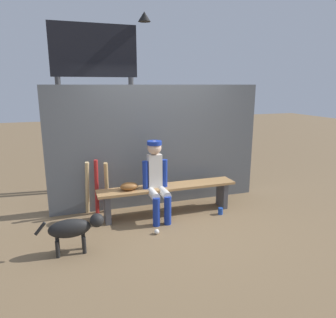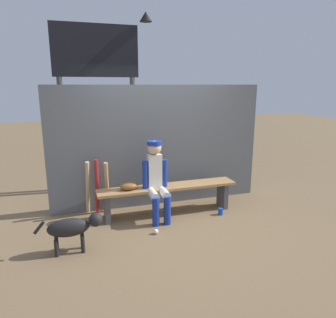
{
  "view_description": "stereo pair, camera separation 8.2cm",
  "coord_description": "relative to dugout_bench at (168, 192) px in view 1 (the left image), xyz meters",
  "views": [
    {
      "loc": [
        -1.55,
        -4.6,
        2.09
      ],
      "look_at": [
        0.0,
        0.0,
        0.94
      ],
      "focal_mm": 33.33,
      "sensor_mm": 36.0,
      "label": 1
    },
    {
      "loc": [
        -1.48,
        -4.62,
        2.09
      ],
      "look_at": [
        0.0,
        0.0,
        0.94
      ],
      "focal_mm": 33.33,
      "sensor_mm": 36.0,
      "label": 2
    }
  ],
  "objects": [
    {
      "name": "cup_on_bench",
      "position": [
        -0.27,
        -0.02,
        0.17
      ],
      "size": [
        0.08,
        0.08,
        0.11
      ],
      "primitive_type": "cylinder",
      "color": "red",
      "rests_on": "dugout_bench"
    },
    {
      "name": "bat_wood_natural",
      "position": [
        -1.26,
        0.39,
        0.09
      ],
      "size": [
        0.1,
        0.26,
        0.92
      ],
      "primitive_type": "cylinder",
      "rotation": [
        0.21,
        0.0,
        0.14
      ],
      "color": "tan",
      "rests_on": "ground_plane"
    },
    {
      "name": "dugout_bench",
      "position": [
        0.0,
        0.0,
        0.0
      ],
      "size": [
        2.3,
        0.36,
        0.49
      ],
      "color": "#AD7F4C",
      "rests_on": "ground_plane"
    },
    {
      "name": "baseball_glove",
      "position": [
        -0.65,
        0.0,
        0.17
      ],
      "size": [
        0.28,
        0.2,
        0.12
      ],
      "primitive_type": "ellipsoid",
      "color": "brown",
      "rests_on": "dugout_bench"
    },
    {
      "name": "cup_on_ground",
      "position": [
        0.82,
        -0.31,
        -0.32
      ],
      "size": [
        0.08,
        0.08,
        0.11
      ],
      "primitive_type": "cylinder",
      "color": "#1E47AD",
      "rests_on": "ground_plane"
    },
    {
      "name": "player_seated",
      "position": [
        -0.22,
        -0.11,
        0.31
      ],
      "size": [
        0.41,
        0.55,
        1.25
      ],
      "color": "silver",
      "rests_on": "ground_plane"
    },
    {
      "name": "bat_wood_tan",
      "position": [
        -0.95,
        0.32,
        0.08
      ],
      "size": [
        0.1,
        0.27,
        0.9
      ],
      "primitive_type": "cylinder",
      "rotation": [
        0.22,
        0.0,
        -0.13
      ],
      "color": "tan",
      "rests_on": "ground_plane"
    },
    {
      "name": "bat_aluminum_red",
      "position": [
        -1.11,
        0.36,
        0.09
      ],
      "size": [
        0.08,
        0.15,
        0.93
      ],
      "primitive_type": "cylinder",
      "rotation": [
        0.08,
        0.0,
        0.13
      ],
      "color": "#B22323",
      "rests_on": "ground_plane"
    },
    {
      "name": "baseball",
      "position": [
        -0.39,
        -0.65,
        -0.34
      ],
      "size": [
        0.07,
        0.07,
        0.07
      ],
      "primitive_type": "sphere",
      "color": "white",
      "rests_on": "ground_plane"
    },
    {
      "name": "ground_plane",
      "position": [
        0.0,
        0.0,
        -0.37
      ],
      "size": [
        30.0,
        30.0,
        0.0
      ],
      "primitive_type": "plane",
      "color": "brown"
    },
    {
      "name": "chainlink_fence",
      "position": [
        0.0,
        0.49,
        0.68
      ],
      "size": [
        3.75,
        0.03,
        2.1
      ],
      "primitive_type": "cube",
      "color": "#595E63",
      "rests_on": "ground_plane"
    },
    {
      "name": "dog",
      "position": [
        -1.52,
        -0.79,
        -0.04
      ],
      "size": [
        0.84,
        0.2,
        0.49
      ],
      "color": "black",
      "rests_on": "ground_plane"
    },
    {
      "name": "scoreboard",
      "position": [
        -0.85,
        1.66,
        1.98
      ],
      "size": [
        1.88,
        0.27,
        3.44
      ],
      "color": "#3F3F42",
      "rests_on": "ground_plane"
    }
  ]
}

